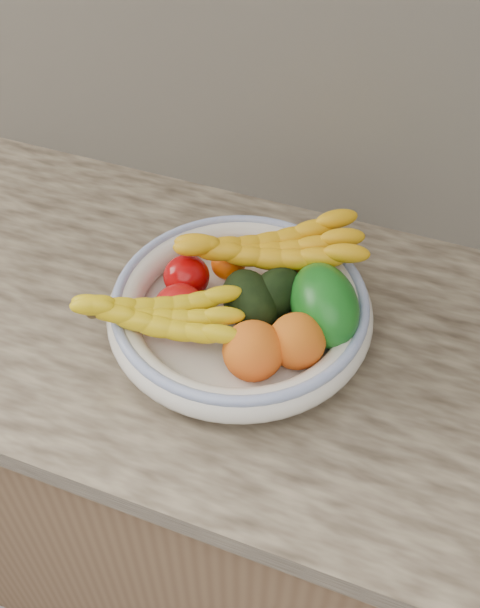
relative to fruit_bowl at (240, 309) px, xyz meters
name	(u,v)px	position (x,y,z in m)	size (l,w,h in m)	color
kitchen_counter	(244,464)	(0.00, 0.03, -0.48)	(2.44, 0.66, 1.40)	brown
fruit_bowl	(240,309)	(0.00, 0.00, 0.00)	(0.39, 0.39, 0.08)	silver
clementine_back_left	(228,263)	(-0.05, 0.08, 0.01)	(0.05, 0.05, 0.05)	#FF5F05
clementine_back_right	(289,261)	(0.04, 0.12, 0.01)	(0.05, 0.05, 0.05)	orange
tomato_left	(187,276)	(-0.10, 0.02, 0.01)	(0.07, 0.07, 0.06)	#A70507
tomato_near_left	(180,308)	(-0.08, -0.04, 0.01)	(0.08, 0.08, 0.07)	red
avocado_center	(250,301)	(0.01, 0.01, 0.02)	(0.08, 0.11, 0.08)	black
avocado_right	(276,293)	(0.04, 0.04, 0.02)	(0.07, 0.10, 0.07)	black
green_mango	(324,305)	(0.12, 0.03, 0.03)	(0.09, 0.14, 0.10)	#105814
peach_front	(253,351)	(0.05, -0.08, 0.02)	(0.09, 0.09, 0.09)	orange
peach_right	(297,341)	(0.10, -0.04, 0.02)	(0.08, 0.08, 0.08)	orange
banana_bunch_back	(269,253)	(0.01, 0.09, 0.04)	(0.30, 0.11, 0.09)	#EBAC13
banana_bunch_front	(159,319)	(-0.09, -0.09, 0.03)	(0.25, 0.10, 0.07)	yellow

